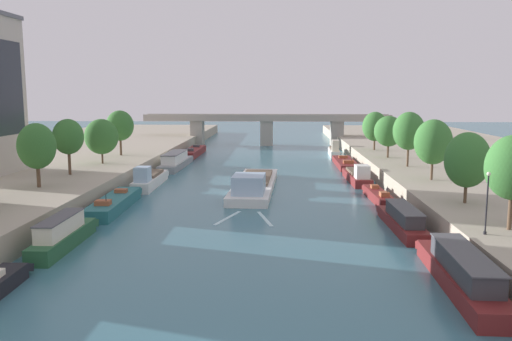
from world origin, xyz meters
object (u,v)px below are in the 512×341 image
(moored_boat_right_second, at_px, (334,151))
(moored_boat_right_end, at_px, (345,163))
(tree_left_far, at_px, (68,137))
(moored_boat_left_lone, at_px, (194,152))
(moored_boat_left_end, at_px, (63,234))
(moored_boat_right_downstream, at_px, (461,272))
(moored_boat_left_far, at_px, (150,179))
(tree_right_by_lamp, at_px, (467,160))
(tree_right_nearest, at_px, (409,131))
(moored_boat_left_midway, at_px, (115,203))
(moored_boat_right_far, at_px, (357,176))
(tree_left_midway, at_px, (120,126))
(tree_right_far, at_px, (389,131))
(moored_boat_left_near, at_px, (176,161))
(tree_right_third, at_px, (433,142))
(lamppost_right_bank, at_px, (487,200))
(moored_boat_right_upstream, at_px, (402,220))
(tree_right_distant, at_px, (375,126))
(tree_left_second, at_px, (101,137))
(bridge_far, at_px, (267,126))
(tree_left_nearest, at_px, (37,146))
(barge_midriver, at_px, (254,184))
(moored_boat_right_near, at_px, (378,196))

(moored_boat_right_second, bearing_deg, moored_boat_right_end, -88.39)
(tree_left_far, bearing_deg, moored_boat_left_lone, 77.69)
(moored_boat_left_end, relative_size, moored_boat_right_downstream, 0.75)
(moored_boat_left_far, height_order, tree_right_by_lamp, tree_right_by_lamp)
(moored_boat_left_end, relative_size, tree_right_nearest, 1.49)
(moored_boat_left_midway, distance_m, moored_boat_right_second, 55.13)
(moored_boat_right_far, xyz_separation_m, tree_left_midway, (-35.54, 10.26, 6.05))
(moored_boat_left_end, bearing_deg, tree_right_far, 50.91)
(moored_boat_left_near, bearing_deg, tree_right_by_lamp, -47.59)
(moored_boat_left_near, distance_m, tree_right_third, 42.00)
(moored_boat_right_second, relative_size, tree_right_by_lamp, 1.68)
(moored_boat_right_downstream, height_order, lamppost_right_bank, lamppost_right_bank)
(tree_right_third, bearing_deg, moored_boat_right_upstream, -114.73)
(moored_boat_left_lone, distance_m, tree_right_distant, 34.88)
(tree_right_nearest, bearing_deg, tree_left_second, 178.41)
(moored_boat_right_second, xyz_separation_m, tree_right_third, (6.79, -41.09, 5.57))
(tree_left_midway, distance_m, bridge_far, 45.21)
(tree_right_by_lamp, bearing_deg, tree_right_nearest, 88.92)
(moored_boat_left_midway, height_order, tree_left_nearest, tree_left_nearest)
(tree_right_third, bearing_deg, tree_right_far, 92.21)
(moored_boat_right_upstream, xyz_separation_m, moored_boat_right_far, (-0.37, 24.99, -0.06))
(moored_boat_left_lone, xyz_separation_m, tree_right_far, (33.12, -20.54, 5.60))
(moored_boat_right_second, relative_size, tree_right_distant, 1.63)
(moored_boat_left_lone, relative_size, moored_boat_right_downstream, 1.08)
(moored_boat_left_far, xyz_separation_m, moored_boat_right_second, (27.16, 34.41, 0.03))
(tree_left_midway, height_order, tree_right_distant, tree_left_midway)
(moored_boat_left_far, height_order, tree_left_nearest, tree_left_nearest)
(moored_boat_right_far, height_order, moored_boat_right_second, moored_boat_right_second)
(tree_left_midway, relative_size, bridge_far, 0.13)
(moored_boat_right_end, bearing_deg, tree_right_distant, 36.33)
(moored_boat_right_upstream, relative_size, bridge_far, 0.21)
(moored_boat_left_near, xyz_separation_m, tree_right_by_lamp, (33.44, -36.61, 5.07))
(moored_boat_right_downstream, bearing_deg, barge_midriver, 114.43)
(moored_boat_right_downstream, height_order, tree_left_nearest, tree_left_nearest)
(moored_boat_right_downstream, height_order, moored_boat_right_near, moored_boat_right_downstream)
(tree_right_distant, bearing_deg, moored_boat_left_midway, -131.52)
(moored_boat_left_far, xyz_separation_m, moored_boat_right_far, (27.28, 4.64, -0.10))
(moored_boat_right_second, height_order, tree_right_by_lamp, tree_right_by_lamp)
(tree_left_far, xyz_separation_m, tree_right_third, (42.45, -1.93, -0.25))
(tree_left_nearest, xyz_separation_m, tree_right_third, (42.32, 6.55, 0.01))
(moored_boat_right_far, distance_m, lamppost_right_bank, 34.95)
(lamppost_right_bank, bearing_deg, moored_boat_left_end, 174.90)
(moored_boat_right_upstream, xyz_separation_m, tree_right_third, (6.30, 13.67, 5.64))
(tree_right_far, distance_m, lamppost_right_bank, 43.78)
(barge_midriver, bearing_deg, moored_boat_right_upstream, -51.68)
(moored_boat_right_end, distance_m, tree_left_second, 38.96)
(lamppost_right_bank, bearing_deg, moored_boat_right_end, 94.06)
(moored_boat_left_lone, distance_m, tree_right_third, 53.57)
(moored_boat_left_near, bearing_deg, moored_boat_left_lone, 89.62)
(tree_left_second, distance_m, tree_right_by_lamp, 48.03)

